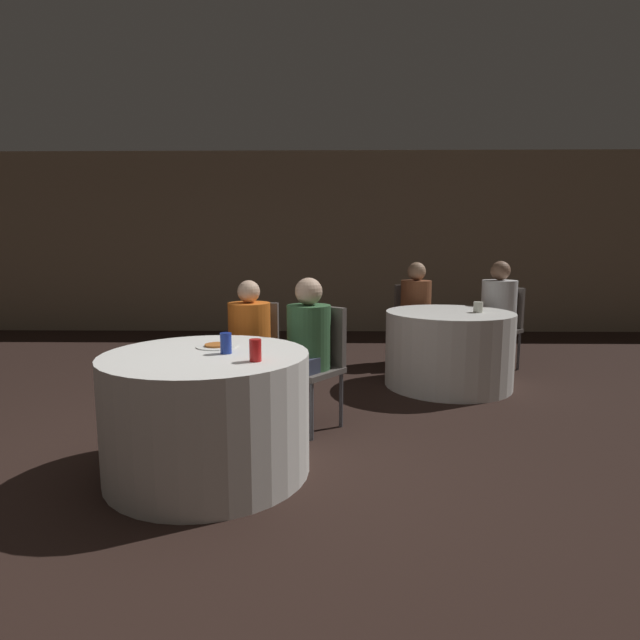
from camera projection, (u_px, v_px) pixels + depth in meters
name	position (u px, v px, depth m)	size (l,w,h in m)	color
ground_plane	(230.00, 472.00, 3.00)	(16.00, 16.00, 0.00)	black
wall_back	(291.00, 243.00, 7.84)	(16.00, 0.06, 2.80)	gray
table_near	(208.00, 413.00, 2.97)	(1.21, 1.21, 0.73)	white
table_far	(448.00, 349.00, 4.83)	(1.21, 1.21, 0.73)	white
chair_near_north	(253.00, 349.00, 3.95)	(0.45, 0.45, 0.90)	#59514C
chair_near_northeast	(317.00, 355.00, 3.73)	(0.56, 0.56, 0.90)	#59514C
chair_far_north	(413.00, 316.00, 5.80)	(0.47, 0.47, 0.90)	#59514C
chair_far_northeast	(502.00, 320.00, 5.48)	(0.57, 0.57, 0.90)	#59514C
person_floral_shirt	(418.00, 313.00, 5.64)	(0.38, 0.51, 1.17)	black
person_orange_shirt	(247.00, 352.00, 3.78)	(0.35, 0.50, 1.09)	#33384C
person_white_shirt	(495.00, 315.00, 5.37)	(0.50, 0.50, 1.19)	black
person_green_jacket	(302.00, 355.00, 3.59)	(0.45, 0.47, 1.12)	#33384C
pizza_plate_near	(217.00, 346.00, 3.11)	(0.26, 0.26, 0.02)	white
soda_can_blue	(226.00, 343.00, 2.91)	(0.07, 0.07, 0.12)	#1E38A5
soda_can_red	(255.00, 350.00, 2.71)	(0.07, 0.07, 0.12)	red
cup_far	(478.00, 307.00, 4.73)	(0.09, 0.09, 0.10)	silver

